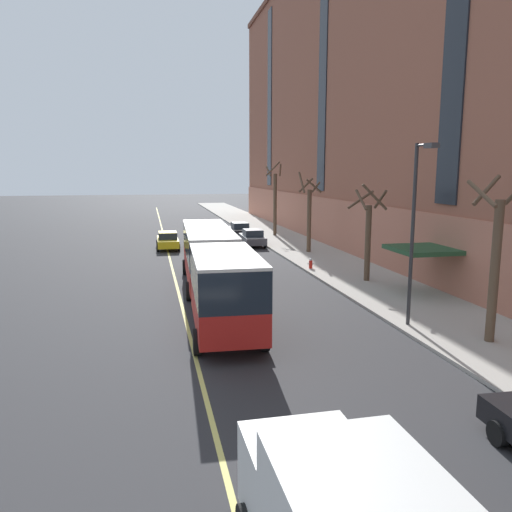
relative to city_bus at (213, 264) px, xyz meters
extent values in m
plane|color=#303033|center=(0.53, -0.61, -2.05)|extent=(260.00, 260.00, 0.00)
cube|color=#ADA89E|center=(10.05, 2.39, -1.97)|extent=(5.75, 160.00, 0.15)
cube|color=#B67058|center=(12.85, -0.61, 0.15)|extent=(0.14, 110.00, 4.40)
cube|color=#234C2D|center=(11.32, -1.20, 0.55)|extent=(3.20, 3.40, 0.24)
cube|color=#1E232B|center=(12.87, 20.01, 14.12)|extent=(0.10, 2.00, 22.35)
cube|color=#1E232B|center=(12.87, 40.64, 14.12)|extent=(0.10, 2.00, 22.35)
cube|color=red|center=(0.16, 3.70, -0.80)|extent=(3.00, 10.73, 1.25)
cube|color=black|center=(0.16, 3.70, 0.59)|extent=(3.01, 10.73, 1.53)
cube|color=silver|center=(0.16, 3.70, 1.41)|extent=(3.03, 10.73, 0.12)
cube|color=#19232D|center=(0.38, 9.04, 0.43)|extent=(2.35, 0.18, 1.15)
cube|color=orange|center=(0.38, 9.05, 1.17)|extent=(1.79, 0.14, 0.28)
cube|color=black|center=(0.38, 9.06, -1.33)|extent=(2.51, 0.23, 0.24)
cube|color=white|center=(-0.51, 9.09, -1.08)|extent=(0.28, 0.07, 0.18)
cube|color=white|center=(1.28, 9.02, -1.08)|extent=(0.28, 0.07, 0.18)
cylinder|color=#595651|center=(-0.09, -2.11, -0.04)|extent=(2.47, 1.10, 2.43)
cube|color=red|center=(-0.25, -5.86, -0.80)|extent=(2.83, 6.60, 1.25)
cube|color=black|center=(-0.25, -5.86, 0.59)|extent=(2.84, 6.60, 1.53)
cube|color=silver|center=(-0.25, -5.86, 1.41)|extent=(2.85, 6.60, 0.12)
cylinder|color=black|center=(-0.96, 7.47, -1.55)|extent=(0.34, 1.01, 1.00)
cylinder|color=black|center=(1.59, 7.36, -1.55)|extent=(0.34, 1.01, 1.00)
cylinder|color=black|center=(-1.25, 0.57, -1.55)|extent=(0.34, 1.01, 1.00)
cylinder|color=black|center=(1.30, 0.46, -1.55)|extent=(0.34, 1.01, 1.00)
cylinder|color=black|center=(-1.60, -7.59, -1.55)|extent=(0.34, 1.01, 1.00)
cylinder|color=black|center=(0.95, -7.69, -1.55)|extent=(0.34, 1.01, 1.00)
cube|color=#4C4C51|center=(6.09, 19.25, -1.41)|extent=(1.90, 4.56, 0.64)
cube|color=#232D38|center=(6.08, 19.02, -0.81)|extent=(1.65, 2.06, 0.56)
cube|color=#4C4C51|center=(6.08, 19.02, -0.51)|extent=(1.61, 1.97, 0.04)
cylinder|color=black|center=(5.21, 20.67, -1.73)|extent=(0.23, 0.64, 0.64)
cylinder|color=black|center=(7.01, 20.64, -1.73)|extent=(0.23, 0.64, 0.64)
cylinder|color=black|center=(5.17, 17.86, -1.73)|extent=(0.23, 0.64, 0.64)
cylinder|color=black|center=(6.96, 17.83, -1.73)|extent=(0.23, 0.64, 0.64)
cylinder|color=black|center=(5.13, -15.45, -1.73)|extent=(0.24, 0.65, 0.64)
cube|color=black|center=(6.04, 25.72, -1.41)|extent=(1.87, 4.64, 0.64)
cube|color=#232D38|center=(6.05, 25.49, -0.81)|extent=(1.62, 2.09, 0.56)
cube|color=black|center=(6.05, 25.49, -0.51)|extent=(1.59, 2.00, 0.04)
cylinder|color=black|center=(5.14, 27.14, -1.73)|extent=(0.23, 0.64, 0.64)
cylinder|color=black|center=(6.92, 27.16, -1.73)|extent=(0.23, 0.64, 0.64)
cylinder|color=black|center=(5.17, 24.28, -1.73)|extent=(0.23, 0.64, 0.64)
cylinder|color=black|center=(6.95, 24.30, -1.73)|extent=(0.23, 0.64, 0.64)
cube|color=silver|center=(-0.63, -17.53, -0.80)|extent=(2.11, 1.72, 1.60)
cube|color=#1E2833|center=(-0.64, -16.65, -0.55)|extent=(1.87, 0.10, 0.80)
cylinder|color=black|center=(0.42, -17.52, -1.63)|extent=(0.27, 0.84, 0.84)
cube|color=yellow|center=(-1.63, 19.01, -1.41)|extent=(1.83, 4.57, 0.64)
cube|color=#232D38|center=(-1.63, 18.78, -0.81)|extent=(1.60, 2.06, 0.56)
cube|color=yellow|center=(-1.63, 18.78, -0.51)|extent=(1.56, 1.97, 0.04)
cylinder|color=black|center=(-2.51, 20.42, -1.73)|extent=(0.22, 0.64, 0.64)
cylinder|color=black|center=(-0.74, 20.41, -1.73)|extent=(0.22, 0.64, 0.64)
cylinder|color=black|center=(-2.52, 17.60, -1.73)|extent=(0.22, 0.64, 0.64)
cylinder|color=black|center=(-0.76, 17.59, -1.73)|extent=(0.22, 0.64, 0.64)
cylinder|color=brown|center=(9.82, -8.90, 0.89)|extent=(0.36, 0.36, 5.58)
cylinder|color=brown|center=(9.66, -8.27, 4.01)|extent=(1.40, 0.50, 1.19)
cylinder|color=brown|center=(9.00, -8.90, 3.91)|extent=(0.17, 1.73, 1.01)
cylinder|color=brown|center=(9.82, 2.56, 0.42)|extent=(0.35, 0.35, 4.63)
cylinder|color=brown|center=(10.54, 2.56, 3.07)|extent=(0.17, 1.53, 1.21)
cylinder|color=brown|center=(9.65, 3.44, 3.03)|extent=(1.86, 0.51, 1.13)
cylinder|color=brown|center=(9.25, 2.48, 3.08)|extent=(0.34, 1.28, 1.20)
cylinder|color=brown|center=(9.78, 1.80, 3.26)|extent=(1.64, 0.24, 1.58)
cylinder|color=brown|center=(9.82, 14.02, 0.69)|extent=(0.35, 0.35, 5.18)
cylinder|color=brown|center=(10.39, 14.12, 3.48)|extent=(0.38, 1.26, 0.92)
cylinder|color=brown|center=(9.69, 14.63, 3.62)|extent=(1.35, 0.44, 1.20)
cylinder|color=brown|center=(9.13, 14.01, 3.88)|extent=(0.18, 1.51, 1.70)
cylinder|color=brown|center=(9.95, 13.36, 3.59)|extent=(1.44, 0.43, 1.15)
cylinder|color=brown|center=(9.82, 25.48, 1.32)|extent=(0.36, 0.36, 6.43)
cylinder|color=brown|center=(10.34, 25.38, 4.92)|extent=(0.37, 1.18, 1.28)
cylinder|color=brown|center=(9.76, 26.21, 5.04)|extent=(1.60, 0.30, 1.54)
cylinder|color=brown|center=(9.09, 25.44, 4.79)|extent=(0.24, 1.55, 1.05)
cylinder|color=#2D2D30|center=(7.78, -6.21, 2.00)|extent=(0.16, 0.16, 7.79)
cylinder|color=#2D2D30|center=(7.78, -6.76, 5.79)|extent=(0.10, 1.10, 0.10)
cube|color=#3D3D3F|center=(7.78, -7.31, 5.74)|extent=(0.36, 0.60, 0.20)
cylinder|color=red|center=(7.68, 6.99, -1.62)|extent=(0.24, 0.24, 0.55)
sphere|color=silver|center=(7.68, 6.99, -1.28)|extent=(0.20, 0.20, 0.20)
cylinder|color=silver|center=(7.52, 6.99, -1.57)|extent=(0.10, 0.09, 0.09)
cylinder|color=silver|center=(7.84, 6.99, -1.57)|extent=(0.10, 0.09, 0.09)
cube|color=#E0D66B|center=(-1.70, 2.39, -2.04)|extent=(0.16, 140.00, 0.01)
camera|label=1|loc=(-3.20, -25.44, 4.71)|focal=35.00mm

